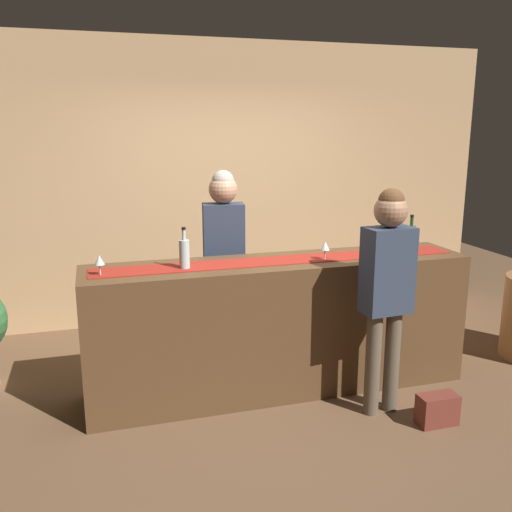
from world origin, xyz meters
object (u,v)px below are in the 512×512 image
(wine_glass_near_customer, at_px, (325,247))
(wine_glass_mid_counter, at_px, (99,261))
(handbag, at_px, (437,410))
(wine_bottle_green, at_px, (411,238))
(customer_sipping, at_px, (387,279))
(wine_bottle_clear, at_px, (184,253))
(bartender, at_px, (224,247))

(wine_glass_near_customer, xyz_separation_m, wine_glass_mid_counter, (-1.65, 0.01, 0.00))
(wine_glass_mid_counter, relative_size, handbag, 0.51)
(wine_bottle_green, xyz_separation_m, customer_sipping, (-0.53, -0.57, -0.15))
(wine_bottle_clear, relative_size, handbag, 1.08)
(wine_bottle_clear, height_order, handbag, wine_bottle_clear)
(wine_bottle_green, height_order, customer_sipping, customer_sipping)
(wine_glass_near_customer, distance_m, wine_glass_mid_counter, 1.65)
(wine_bottle_clear, xyz_separation_m, wine_glass_near_customer, (1.07, -0.04, -0.01))
(wine_bottle_green, xyz_separation_m, wine_glass_mid_counter, (-2.43, -0.06, -0.01))
(bartender, xyz_separation_m, customer_sipping, (0.89, -1.15, -0.04))
(customer_sipping, bearing_deg, wine_glass_mid_counter, 160.75)
(wine_bottle_green, xyz_separation_m, wine_glass_near_customer, (-0.78, -0.07, -0.01))
(wine_bottle_clear, bearing_deg, wine_bottle_green, 1.01)
(wine_bottle_green, distance_m, wine_glass_near_customer, 0.79)
(wine_bottle_clear, distance_m, wine_glass_mid_counter, 0.58)
(wine_glass_near_customer, bearing_deg, handbag, -54.98)
(wine_bottle_clear, height_order, customer_sipping, customer_sipping)
(wine_bottle_clear, relative_size, customer_sipping, 0.19)
(wine_glass_near_customer, bearing_deg, customer_sipping, -62.90)
(wine_glass_near_customer, height_order, customer_sipping, customer_sipping)
(wine_bottle_clear, xyz_separation_m, bartender, (0.43, 0.62, -0.11))
(wine_glass_mid_counter, bearing_deg, wine_bottle_green, 1.44)
(customer_sipping, height_order, handbag, customer_sipping)
(wine_glass_near_customer, bearing_deg, wine_bottle_green, 5.23)
(customer_sipping, bearing_deg, wine_glass_near_customer, 112.74)
(wine_bottle_green, xyz_separation_m, handbag, (-0.24, -0.85, -1.04))
(wine_bottle_clear, bearing_deg, handbag, -26.81)
(handbag, bearing_deg, customer_sipping, 136.03)
(handbag, bearing_deg, wine_bottle_clear, 153.19)
(wine_bottle_green, xyz_separation_m, bartender, (-1.42, 0.58, -0.11))
(bartender, relative_size, handbag, 6.03)
(bartender, bearing_deg, wine_bottle_clear, 62.60)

